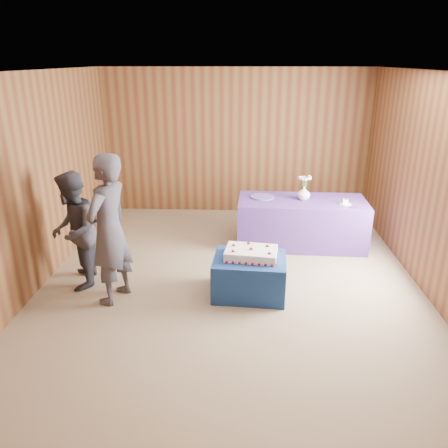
# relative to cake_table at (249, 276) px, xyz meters

# --- Properties ---
(ground) EXTENTS (6.00, 6.00, 0.00)m
(ground) POSITION_rel_cake_table_xyz_m (-0.25, 0.29, -0.25)
(ground) COLOR gray
(ground) RESTS_ON ground
(room_shell) EXTENTS (5.04, 6.04, 2.72)m
(room_shell) POSITION_rel_cake_table_xyz_m (-0.25, 0.29, 1.55)
(room_shell) COLOR brown
(room_shell) RESTS_ON ground
(cake_table) EXTENTS (0.95, 0.76, 0.50)m
(cake_table) POSITION_rel_cake_table_xyz_m (0.00, 0.00, 0.00)
(cake_table) COLOR navy
(cake_table) RESTS_ON ground
(serving_table) EXTENTS (2.03, 0.98, 0.75)m
(serving_table) POSITION_rel_cake_table_xyz_m (0.84, 1.64, 0.12)
(serving_table) COLOR #4D3591
(serving_table) RESTS_ON ground
(sheet_cake) EXTENTS (0.72, 0.53, 0.15)m
(sheet_cake) POSITION_rel_cake_table_xyz_m (0.02, 0.02, 0.31)
(sheet_cake) COLOR white
(sheet_cake) RESTS_ON cake_table
(vase) EXTENTS (0.22, 0.22, 0.21)m
(vase) POSITION_rel_cake_table_xyz_m (0.86, 1.67, 0.61)
(vase) COLOR white
(vase) RESTS_ON serving_table
(flower_spray) EXTENTS (0.21, 0.21, 0.16)m
(flower_spray) POSITION_rel_cake_table_xyz_m (0.86, 1.67, 0.85)
(flower_spray) COLOR #37692A
(flower_spray) RESTS_ON vase
(platter) EXTENTS (0.51, 0.51, 0.02)m
(platter) POSITION_rel_cake_table_xyz_m (0.22, 1.75, 0.51)
(platter) COLOR #6250A1
(platter) RESTS_ON serving_table
(plate) EXTENTS (0.23, 0.23, 0.01)m
(plate) POSITION_rel_cake_table_xyz_m (1.47, 1.46, 0.51)
(plate) COLOR silver
(plate) RESTS_ON serving_table
(cake_slice) EXTENTS (0.08, 0.07, 0.09)m
(cake_slice) POSITION_rel_cake_table_xyz_m (1.47, 1.45, 0.55)
(cake_slice) COLOR white
(cake_slice) RESTS_ON plate
(knife) EXTENTS (0.25, 0.10, 0.00)m
(knife) POSITION_rel_cake_table_xyz_m (1.50, 1.29, 0.50)
(knife) COLOR #BCBBC0
(knife) RESTS_ON serving_table
(guest_left) EXTENTS (0.64, 0.78, 1.85)m
(guest_left) POSITION_rel_cake_table_xyz_m (-1.68, -0.20, 0.67)
(guest_left) COLOR #3D3B46
(guest_left) RESTS_ON ground
(guest_right) EXTENTS (0.73, 0.86, 1.54)m
(guest_right) POSITION_rel_cake_table_xyz_m (-2.25, 0.14, 0.52)
(guest_right) COLOR #31323B
(guest_right) RESTS_ON ground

